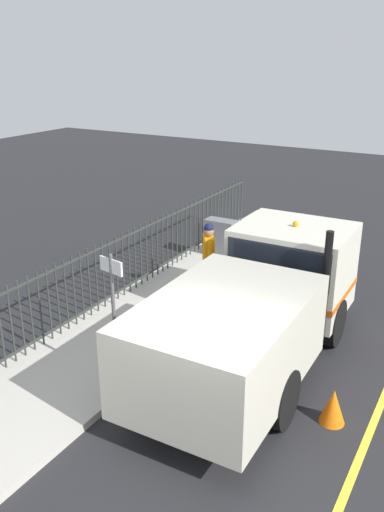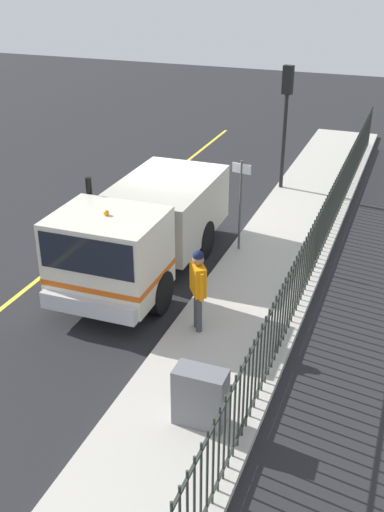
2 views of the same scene
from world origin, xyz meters
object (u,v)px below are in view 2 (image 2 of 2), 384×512
(utility_cabinet, at_px, (200,397))
(traffic_cone, at_px, (101,238))
(worker_standing, at_px, (198,282))
(traffic_light_near, at_px, (286,103))
(work_truck, at_px, (141,228))
(street_sign, at_px, (241,195))

(utility_cabinet, relative_size, traffic_cone, 1.74)
(worker_standing, relative_size, utility_cabinet, 1.74)
(worker_standing, distance_m, traffic_cone, 4.88)
(traffic_light_near, bearing_deg, traffic_cone, 69.53)
(work_truck, height_order, worker_standing, work_truck)
(worker_standing, bearing_deg, utility_cabinet, 166.52)
(traffic_light_near, height_order, traffic_cone, traffic_light_near)
(traffic_light_near, bearing_deg, street_sign, 100.38)
(work_truck, bearing_deg, street_sign, -131.57)
(work_truck, relative_size, traffic_cone, 10.33)
(traffic_cone, bearing_deg, street_sign, 15.47)
(work_truck, height_order, utility_cabinet, work_truck)
(traffic_cone, relative_size, street_sign, 0.25)
(utility_cabinet, height_order, traffic_cone, utility_cabinet)
(traffic_light_near, bearing_deg, worker_standing, 102.06)
(traffic_cone, bearing_deg, utility_cabinet, -48.93)
(worker_standing, distance_m, utility_cabinet, 2.81)
(worker_standing, height_order, street_sign, street_sign)
(work_truck, bearing_deg, utility_cabinet, 124.47)
(worker_standing, distance_m, street_sign, 3.92)
(worker_standing, bearing_deg, street_sign, -30.00)
(work_truck, relative_size, traffic_light_near, 1.57)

